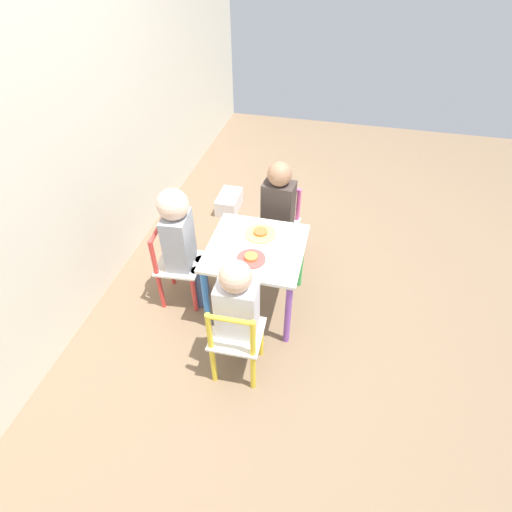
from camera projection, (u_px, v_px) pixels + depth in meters
The scene contains 12 objects.
ground_plane at pixel (256, 303), 2.58m from camera, with size 6.00×6.00×0.00m, color #7F664C.
house_wall at pixel (46, 83), 1.90m from camera, with size 6.00×0.06×2.60m.
kids_table at pixel (256, 257), 2.31m from camera, with size 0.54×0.54×0.48m.
chair_yellow at pixel (236, 340), 2.04m from camera, with size 0.27×0.27×0.54m.
chair_pink at pixel (279, 226), 2.76m from camera, with size 0.28×0.28×0.54m.
chair_red at pixel (176, 266), 2.46m from camera, with size 0.28×0.28×0.54m.
child_left at pixel (238, 307), 1.96m from camera, with size 0.21×0.20×0.76m.
child_right at pixel (277, 208), 2.58m from camera, with size 0.22×0.21×0.78m.
child_back at pixel (181, 238), 2.30m from camera, with size 0.21×0.23×0.81m.
plate_left at pixel (251, 258), 2.17m from camera, with size 0.16×0.16×0.03m.
plate_right at pixel (261, 233), 2.34m from camera, with size 0.18×0.18×0.03m.
storage_bin at pixel (229, 202), 3.34m from camera, with size 0.29×0.17×0.13m.
Camera 1 is at (-1.68, -0.40, 1.94)m, focal length 28.00 mm.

